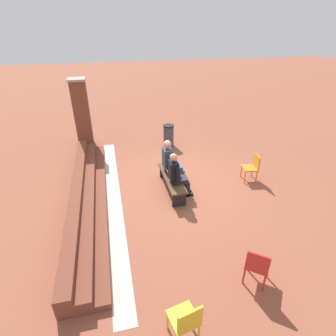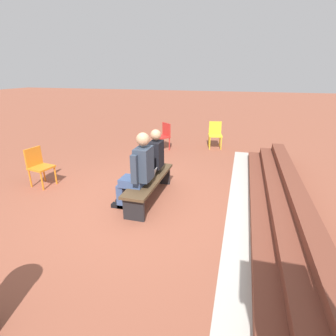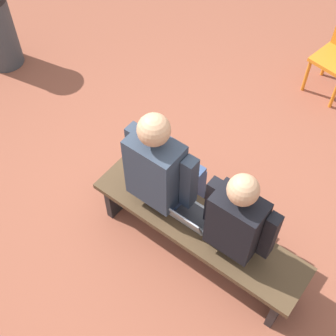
{
  "view_description": "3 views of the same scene",
  "coord_description": "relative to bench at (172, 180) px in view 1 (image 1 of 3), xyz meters",
  "views": [
    {
      "loc": [
        -6.56,
        1.66,
        4.31
      ],
      "look_at": [
        -0.69,
        0.27,
        0.98
      ],
      "focal_mm": 28.0,
      "sensor_mm": 36.0,
      "label": 1
    },
    {
      "loc": [
        4.08,
        1.66,
        2.39
      ],
      "look_at": [
        -0.57,
        0.36,
        0.58
      ],
      "focal_mm": 28.0,
      "sensor_mm": 36.0,
      "label": 2
    },
    {
      "loc": [
        -1.22,
        1.66,
        3.57
      ],
      "look_at": [
        0.11,
        -0.07,
        0.7
      ],
      "focal_mm": 50.0,
      "sensor_mm": 36.0,
      "label": 3
    }
  ],
  "objects": [
    {
      "name": "brick_pillar_left_of_steps",
      "position": [
        4.05,
        2.56,
        0.95
      ],
      "size": [
        0.64,
        0.64,
        2.59
      ],
      "color": "brown",
      "rests_on": "ground"
    },
    {
      "name": "bench",
      "position": [
        0.0,
        0.0,
        0.0
      ],
      "size": [
        1.8,
        0.44,
        0.45
      ],
      "color": "#4C3823",
      "rests_on": "ground"
    },
    {
      "name": "ground_plane",
      "position": [
        0.29,
        -0.06,
        -0.35
      ],
      "size": [
        60.0,
        60.0,
        0.0
      ],
      "primitive_type": "plane",
      "color": "brown"
    },
    {
      "name": "person_student",
      "position": [
        -0.31,
        -0.07,
        0.36
      ],
      "size": [
        0.54,
        0.68,
        1.33
      ],
      "color": "#232328",
      "rests_on": "ground"
    },
    {
      "name": "laptop",
      "position": [
        0.08,
        0.01,
        0.15
      ],
      "size": [
        0.32,
        0.29,
        0.21
      ],
      "color": "#9EA0A5",
      "rests_on": "bench"
    },
    {
      "name": "plastic_chair_mid_courtyard",
      "position": [
        -3.43,
        -0.74,
        0.13
      ],
      "size": [
        0.59,
        0.59,
        0.84
      ],
      "color": "red",
      "rests_on": "ground"
    },
    {
      "name": "plastic_chair_far_right",
      "position": [
        -4.1,
        0.81,
        0.13
      ],
      "size": [
        0.5,
        0.5,
        0.84
      ],
      "color": "gold",
      "rests_on": "ground"
    },
    {
      "name": "brick_steps",
      "position": [
        -0.0,
        2.45,
        -0.18
      ],
      "size": [
        6.73,
        0.9,
        0.45
      ],
      "color": "brown",
      "rests_on": "ground"
    },
    {
      "name": "litter_bin",
      "position": [
        3.16,
        -0.66,
        0.08
      ],
      "size": [
        0.42,
        0.42,
        0.86
      ],
      "color": "#383D42",
      "rests_on": "ground"
    },
    {
      "name": "concrete_strip",
      "position": [
        0.0,
        1.7,
        -0.35
      ],
      "size": [
        7.53,
        0.4,
        0.01
      ],
      "primitive_type": "cube",
      "color": "#B7B2A8",
      "rests_on": "ground"
    },
    {
      "name": "person_adult",
      "position": [
        0.38,
        -0.07,
        0.4
      ],
      "size": [
        0.59,
        0.75,
        1.42
      ],
      "color": "#384C75",
      "rests_on": "ground"
    },
    {
      "name": "plastic_chair_foreground",
      "position": [
        -0.01,
        -2.55,
        0.13
      ],
      "size": [
        0.48,
        0.48,
        0.84
      ],
      "color": "orange",
      "rests_on": "ground"
    }
  ]
}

